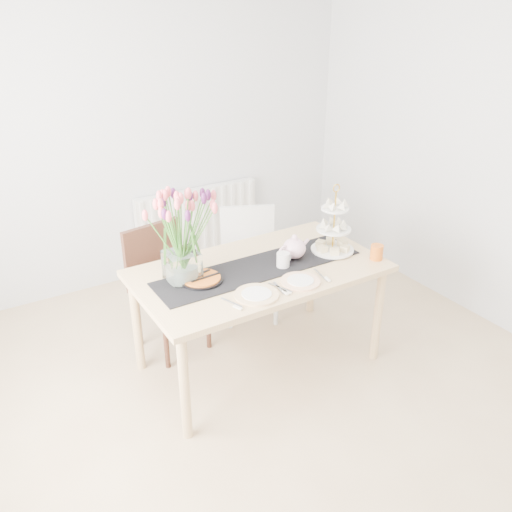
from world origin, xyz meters
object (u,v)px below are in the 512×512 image
teapot (294,248)px  mug_white (283,260)px  cake_stand (333,235)px  plate_left (257,295)px  plate_right (300,281)px  cream_jug (332,230)px  radiator (198,219)px  dining_table (259,278)px  tart_tin (201,280)px  chair_brown (163,279)px  chair_white (249,254)px  tulip_vase (179,223)px  mug_orange (377,252)px

teapot → mug_white: (-0.13, -0.06, -0.03)m
cake_stand → plate_left: bearing=-162.2°
plate_right → cream_jug: bearing=36.9°
radiator → cream_jug: size_ratio=13.53×
dining_table → tart_tin: bearing=175.7°
cream_jug → mug_white: (-0.60, -0.24, 0.01)m
teapot → plate_left: 0.56m
chair_brown → chair_white: chair_brown is taller
chair_white → cake_stand: (0.25, -0.71, 0.37)m
dining_table → tulip_vase: 0.68m
cake_stand → teapot: 0.30m
chair_white → mug_orange: 1.09m
cake_stand → mug_orange: bearing=-54.7°
teapot → tart_tin: teapot is taller
mug_orange → plate_right: mug_orange is taller
tart_tin → plate_right: (0.52, -0.33, -0.01)m
plate_left → plate_right: 0.32m
chair_white → cake_stand: 0.84m
mug_white → chair_white: bearing=63.5°
cake_stand → cream_jug: 0.29m
teapot → cream_jug: size_ratio=2.80×
tulip_vase → teapot: (0.76, -0.11, -0.31)m
tart_tin → mug_white: bearing=-10.5°
tulip_vase → teapot: tulip_vase is taller
tulip_vase → cake_stand: bearing=-8.2°
plate_left → plate_right: size_ratio=1.08×
chair_brown → tart_tin: (0.04, -0.55, 0.24)m
plate_right → plate_left: bearing=180.0°
radiator → chair_white: size_ratio=1.39×
tulip_vase → mug_white: bearing=-15.4°
cake_stand → chair_brown: bearing=147.8°
cream_jug → radiator: bearing=115.5°
radiator → cake_stand: size_ratio=2.77×
cake_stand → tart_tin: 0.97m
dining_table → cream_jug: (0.73, 0.17, 0.12)m
plate_left → tulip_vase: bearing=126.1°
cake_stand → cream_jug: size_ratio=4.88×
chair_brown → teapot: size_ratio=3.65×
tulip_vase → teapot: bearing=-8.2°
plate_left → mug_white: bearing=33.5°
cream_jug → tulip_vase: bearing=-166.1°
dining_table → chair_white: chair_white is taller
tulip_vase → mug_orange: size_ratio=6.93×
radiator → chair_brown: size_ratio=1.32×
radiator → mug_orange: mug_orange is taller
chair_brown → chair_white: bearing=-4.3°
chair_brown → cream_jug: chair_brown is taller
radiator → mug_white: size_ratio=11.85×
plate_right → cake_stand: bearing=28.8°
tart_tin → cake_stand: bearing=-4.7°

